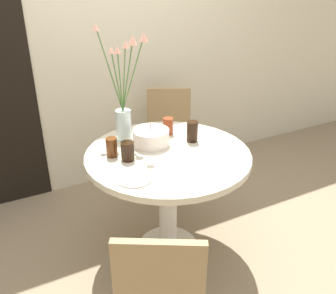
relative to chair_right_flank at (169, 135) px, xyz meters
name	(u,v)px	position (x,y,z in m)	size (l,w,h in m)	color
ground_plane	(168,248)	(-0.41, -0.79, -0.50)	(16.00, 16.00, 0.00)	#89755B
wall_back	(102,38)	(-0.41, 0.40, 0.80)	(8.00, 0.05, 2.60)	beige
dining_table	(168,173)	(-0.41, -0.79, 0.13)	(1.05, 1.05, 0.77)	beige
chair_right_flank	(169,135)	(0.00, 0.00, 0.00)	(0.54, 0.54, 0.89)	#9E896B
birthday_cake	(151,137)	(-0.46, -0.63, 0.33)	(0.24, 0.24, 0.15)	white
flower_vase	(124,105)	(-0.58, -0.47, 0.52)	(0.24, 0.34, 0.75)	#B2C6C1
side_plate	(134,178)	(-0.73, -0.99, 0.28)	(0.21, 0.21, 0.01)	silver
drink_glass_0	(168,126)	(-0.28, -0.52, 0.33)	(0.07, 0.07, 0.12)	maroon
drink_glass_1	(192,131)	(-0.19, -0.70, 0.34)	(0.08, 0.08, 0.14)	black
drink_glass_2	(112,147)	(-0.74, -0.67, 0.34)	(0.07, 0.07, 0.12)	#51280F
drink_glass_3	(128,151)	(-0.68, -0.76, 0.33)	(0.08, 0.08, 0.12)	black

